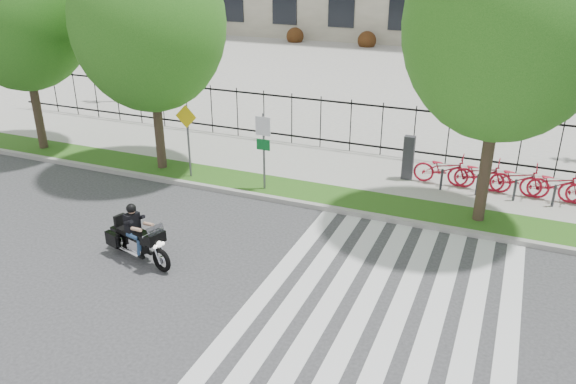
% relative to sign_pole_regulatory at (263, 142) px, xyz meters
% --- Properties ---
extents(ground, '(120.00, 120.00, 0.00)m').
position_rel_sign_pole_regulatory_xyz_m(ground, '(0.25, -4.58, -1.74)').
color(ground, '#313133').
rests_on(ground, ground).
extents(curb, '(60.00, 0.20, 0.15)m').
position_rel_sign_pole_regulatory_xyz_m(curb, '(0.25, -0.48, -1.66)').
color(curb, '#9B9992').
rests_on(curb, ground).
extents(grass_verge, '(60.00, 1.50, 0.15)m').
position_rel_sign_pole_regulatory_xyz_m(grass_verge, '(0.25, 0.37, -1.66)').
color(grass_verge, '#1F4A12').
rests_on(grass_verge, ground).
extents(sidewalk, '(60.00, 3.50, 0.15)m').
position_rel_sign_pole_regulatory_xyz_m(sidewalk, '(0.25, 2.87, -1.66)').
color(sidewalk, gray).
rests_on(sidewalk, ground).
extents(plaza, '(80.00, 34.00, 0.10)m').
position_rel_sign_pole_regulatory_xyz_m(plaza, '(0.25, 20.42, -1.69)').
color(plaza, gray).
rests_on(plaza, ground).
extents(crosswalk_stripes, '(5.70, 8.00, 0.01)m').
position_rel_sign_pole_regulatory_xyz_m(crosswalk_stripes, '(5.07, -4.58, -1.73)').
color(crosswalk_stripes, silver).
rests_on(crosswalk_stripes, ground).
extents(iron_fence, '(30.00, 0.06, 2.00)m').
position_rel_sign_pole_regulatory_xyz_m(iron_fence, '(0.25, 4.62, -0.59)').
color(iron_fence, black).
rests_on(iron_fence, sidewalk).
extents(lamp_post_left, '(1.06, 0.70, 4.25)m').
position_rel_sign_pole_regulatory_xyz_m(lamp_post_left, '(-11.75, 7.42, 1.47)').
color(lamp_post_left, black).
rests_on(lamp_post_left, ground).
extents(street_tree_0, '(4.95, 4.95, 7.96)m').
position_rel_sign_pole_regulatory_xyz_m(street_tree_0, '(-9.66, 0.37, 3.51)').
color(street_tree_0, '#31221B').
rests_on(street_tree_0, grass_verge).
extents(street_tree_1, '(4.98, 4.98, 7.79)m').
position_rel_sign_pole_regulatory_xyz_m(street_tree_1, '(-4.17, 0.37, 3.33)').
color(street_tree_1, '#31221B').
rests_on(street_tree_1, grass_verge).
extents(street_tree_2, '(5.20, 5.20, 8.39)m').
position_rel_sign_pole_regulatory_xyz_m(street_tree_2, '(6.60, 0.37, 3.81)').
color(street_tree_2, '#31221B').
rests_on(street_tree_2, grass_verge).
extents(sign_pole_regulatory, '(0.50, 0.09, 2.50)m').
position_rel_sign_pole_regulatory_xyz_m(sign_pole_regulatory, '(0.00, 0.00, 0.00)').
color(sign_pole_regulatory, '#59595B').
rests_on(sign_pole_regulatory, grass_verge).
extents(sign_pole_warning, '(0.78, 0.09, 2.49)m').
position_rel_sign_pole_regulatory_xyz_m(sign_pole_warning, '(-2.77, 0.00, 0.00)').
color(sign_pole_warning, '#59595B').
rests_on(sign_pole_warning, grass_verge).
extents(motorcycle_rider, '(2.31, 1.07, 1.83)m').
position_rel_sign_pole_regulatory_xyz_m(motorcycle_rider, '(-1.13, -5.07, -1.13)').
color(motorcycle_rider, black).
rests_on(motorcycle_rider, ground).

